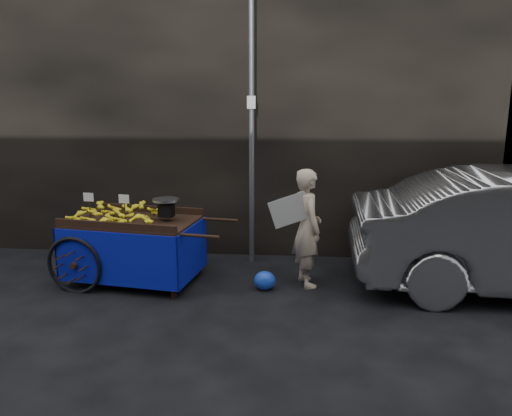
{
  "coord_description": "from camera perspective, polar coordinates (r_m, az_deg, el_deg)",
  "views": [
    {
      "loc": [
        0.97,
        -5.99,
        2.52
      ],
      "look_at": [
        0.43,
        0.5,
        1.02
      ],
      "focal_mm": 35.0,
      "sensor_mm": 36.0,
      "label": 1
    }
  ],
  "objects": [
    {
      "name": "ground",
      "position": [
        6.57,
        -4.16,
        -9.65
      ],
      "size": [
        80.0,
        80.0,
        0.0
      ],
      "primitive_type": "plane",
      "color": "black",
      "rests_on": "ground"
    },
    {
      "name": "building_wall",
      "position": [
        8.61,
        0.93,
        12.79
      ],
      "size": [
        13.5,
        2.0,
        5.0
      ],
      "color": "black",
      "rests_on": "ground"
    },
    {
      "name": "plastic_bag",
      "position": [
        6.61,
        1.0,
        -8.29
      ],
      "size": [
        0.28,
        0.23,
        0.25
      ],
      "primitive_type": "ellipsoid",
      "color": "blue",
      "rests_on": "ground"
    },
    {
      "name": "street_pole",
      "position": [
        7.34,
        -0.5,
        8.92
      ],
      "size": [
        0.12,
        0.1,
        4.0
      ],
      "color": "slate",
      "rests_on": "ground"
    },
    {
      "name": "banana_cart",
      "position": [
        6.95,
        -14.25,
        -2.02
      ],
      "size": [
        2.44,
        1.39,
        1.26
      ],
      "rotation": [
        0.0,
        0.0,
        -0.15
      ],
      "color": "black",
      "rests_on": "ground"
    },
    {
      "name": "vendor",
      "position": [
        6.63,
        5.87,
        -2.25
      ],
      "size": [
        0.79,
        0.67,
        1.58
      ],
      "rotation": [
        0.0,
        0.0,
        1.91
      ],
      "color": "#BEA78D",
      "rests_on": "ground"
    }
  ]
}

